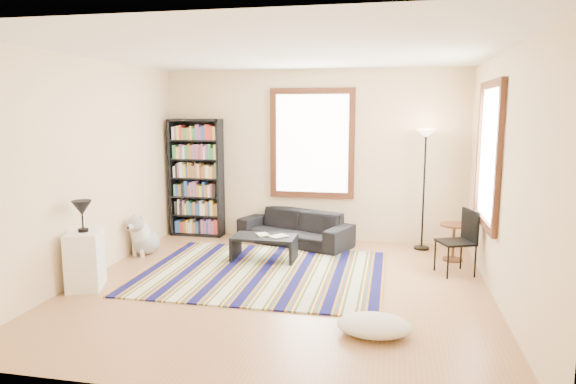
% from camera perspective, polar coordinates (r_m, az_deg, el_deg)
% --- Properties ---
extents(floor, '(5.00, 5.00, 0.10)m').
position_cam_1_polar(floor, '(6.41, -0.91, -10.90)').
color(floor, '#9F7248').
rests_on(floor, ground).
extents(ceiling, '(5.00, 5.00, 0.10)m').
position_cam_1_polar(ceiling, '(6.07, -0.98, 15.79)').
color(ceiling, white).
rests_on(ceiling, floor).
extents(wall_back, '(5.00, 0.10, 2.80)m').
position_cam_1_polar(wall_back, '(8.57, 2.76, 4.09)').
color(wall_back, beige).
rests_on(wall_back, floor).
extents(wall_front, '(5.00, 0.10, 2.80)m').
position_cam_1_polar(wall_front, '(3.65, -9.64, -2.68)').
color(wall_front, beige).
rests_on(wall_front, floor).
extents(wall_left, '(0.10, 5.00, 2.80)m').
position_cam_1_polar(wall_left, '(7.07, -21.57, 2.43)').
color(wall_left, beige).
rests_on(wall_left, floor).
extents(wall_right, '(0.10, 5.00, 2.80)m').
position_cam_1_polar(wall_right, '(6.06, 23.32, 1.32)').
color(wall_right, beige).
rests_on(wall_right, floor).
extents(window_back, '(1.20, 0.06, 1.60)m').
position_cam_1_polar(window_back, '(8.47, 2.68, 5.39)').
color(window_back, white).
rests_on(window_back, wall_back).
extents(window_right, '(0.06, 1.20, 1.60)m').
position_cam_1_polar(window_right, '(6.81, 21.42, 3.90)').
color(window_right, white).
rests_on(window_right, wall_right).
extents(rug, '(3.17, 2.53, 0.02)m').
position_cam_1_polar(rug, '(6.91, -2.79, -8.89)').
color(rug, '#0D0D42').
rests_on(rug, floor).
extents(sofa, '(1.97, 1.35, 0.54)m').
position_cam_1_polar(sofa, '(8.29, 0.77, -3.99)').
color(sofa, black).
rests_on(sofa, floor).
extents(bookshelf, '(0.90, 0.30, 2.00)m').
position_cam_1_polar(bookshelf, '(8.91, -10.13, 1.56)').
color(bookshelf, black).
rests_on(bookshelf, floor).
extents(coffee_table, '(1.00, 0.73, 0.36)m').
position_cam_1_polar(coffee_table, '(7.42, -2.66, -6.27)').
color(coffee_table, black).
rests_on(coffee_table, floor).
extents(book_a, '(0.26, 0.25, 0.02)m').
position_cam_1_polar(book_a, '(7.40, -3.42, -4.80)').
color(book_a, beige).
rests_on(book_a, coffee_table).
extents(book_b, '(0.29, 0.30, 0.02)m').
position_cam_1_polar(book_b, '(7.38, -1.44, -4.82)').
color(book_b, beige).
rests_on(book_b, coffee_table).
extents(floor_cushion, '(0.87, 0.77, 0.18)m').
position_cam_1_polar(floor_cushion, '(5.17, 9.54, -14.40)').
color(floor_cushion, beige).
rests_on(floor_cushion, floor).
extents(floor_lamp, '(0.35, 0.35, 1.86)m').
position_cam_1_polar(floor_lamp, '(8.14, 14.85, 0.20)').
color(floor_lamp, black).
rests_on(floor_lamp, floor).
extents(side_table, '(0.42, 0.42, 0.54)m').
position_cam_1_polar(side_table, '(7.75, 17.91, -5.34)').
color(side_table, '#4A2212').
rests_on(side_table, floor).
extents(folding_chair, '(0.54, 0.53, 0.86)m').
position_cam_1_polar(folding_chair, '(7.10, 18.12, -5.33)').
color(folding_chair, black).
rests_on(folding_chair, floor).
extents(white_cabinet, '(0.53, 0.60, 0.70)m').
position_cam_1_polar(white_cabinet, '(6.72, -21.62, -7.04)').
color(white_cabinet, white).
rests_on(white_cabinet, floor).
extents(table_lamp, '(0.31, 0.31, 0.38)m').
position_cam_1_polar(table_lamp, '(6.59, -21.89, -2.52)').
color(table_lamp, black).
rests_on(table_lamp, white_cabinet).
extents(dog, '(0.55, 0.69, 0.61)m').
position_cam_1_polar(dog, '(8.01, -15.54, -4.51)').
color(dog, '#B2B2B2').
rests_on(dog, floor).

